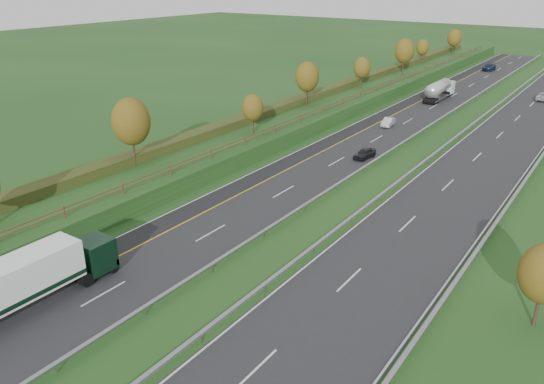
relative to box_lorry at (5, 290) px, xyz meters
The scene contains 18 objects.
ground 50.52m from the box_lorry, 79.19° to the left, with size 400.00×400.00×0.00m, color #1C4217.
near_carriageway 54.64m from the box_lorry, 88.46° to the left, with size 10.50×200.00×0.04m, color #242426.
far_carriageway 57.50m from the box_lorry, 71.78° to the left, with size 10.50×200.00×0.04m, color #242426.
hard_shoulder 54.67m from the box_lorry, 92.40° to the left, with size 3.00×200.00×0.04m, color black.
lane_markings 55.06m from the box_lorry, 81.78° to the left, with size 26.75×200.00×0.01m.
embankment_left 55.79m from the box_lorry, 101.94° to the left, with size 12.00×200.00×2.00m, color #1C4217.
hedge_left 56.22m from the box_lorry, 103.93° to the left, with size 2.20×180.00×1.10m, color #2B3817.
fence_left 54.61m from the box_lorry, 97.40° to the left, with size 0.12×189.06×1.20m.
median_barrier_near 55.06m from the box_lorry, 82.52° to the left, with size 0.32×200.00×0.71m.
median_barrier_far 55.96m from the box_lorry, 77.33° to the left, with size 0.32×200.00×0.71m.
outer_barrier_far 59.54m from the box_lorry, 66.47° to the left, with size 0.32×200.00×0.71m.
trees_left 52.56m from the box_lorry, 102.32° to the left, with size 6.64×164.30×7.66m.
box_lorry is the anchor object (origin of this frame).
road_tanker 84.15m from the box_lorry, 89.00° to the left, with size 2.40×11.22×3.46m.
car_dark_near 45.09m from the box_lorry, 83.63° to the left, with size 1.50×3.74×1.27m, color black.
car_silver_mid 61.07m from the box_lorry, 88.84° to the left, with size 1.34×3.86×1.27m, color #BCBDC2.
car_small_far 122.73m from the box_lorry, 89.53° to the left, with size 2.16×5.31×1.54m, color #111E37.
car_oncoming 96.09m from the box_lorry, 79.31° to the left, with size 2.32×5.02×1.40m, color silver.
Camera 1 is at (30.31, -9.23, 21.82)m, focal length 35.00 mm.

